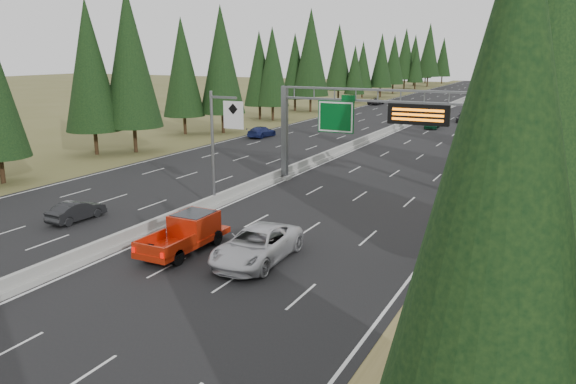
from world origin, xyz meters
name	(u,v)px	position (x,y,z in m)	size (l,w,h in m)	color
road	(416,122)	(0.00, 80.00, 0.04)	(32.00, 260.00, 0.08)	black
shoulder_right	(541,129)	(17.80, 80.00, 0.03)	(3.60, 260.00, 0.06)	olive
shoulder_left	(311,116)	(-17.80, 80.00, 0.03)	(3.60, 260.00, 0.06)	brown
median_barrier	(416,119)	(0.00, 80.00, 0.41)	(0.70, 260.00, 0.85)	#979892
sign_gantry	(384,124)	(8.92, 34.88, 5.27)	(16.75, 0.98, 7.80)	slate
hov_sign_pole	(219,142)	(0.58, 24.97, 4.72)	(2.80, 0.50, 8.00)	slate
tree_row_left	(256,61)	(-21.66, 68.41, 9.24)	(11.78, 238.83, 18.99)	black
silver_minivan	(257,245)	(7.82, 17.37, 0.95)	(2.89, 6.26, 1.74)	silver
red_pickup	(189,230)	(3.62, 17.28, 1.15)	(2.12, 5.93, 1.93)	black
car_ahead_green	(432,123)	(4.02, 73.18, 0.81)	(1.72, 4.29, 1.46)	#114D2D
car_ahead_dkred	(498,142)	(14.50, 59.13, 0.89)	(1.71, 4.89, 1.61)	#57170C
car_ahead_dkgrey	(463,118)	(6.56, 82.64, 0.73)	(1.82, 4.48, 1.30)	black
car_ahead_white	(502,98)	(7.67, 121.75, 0.87)	(2.63, 5.71, 1.59)	white
car_ahead_far	(485,102)	(5.71, 111.21, 0.82)	(1.75, 4.35, 1.48)	black
car_onc_near	(76,211)	(-6.05, 18.33, 0.72)	(1.36, 3.89, 1.28)	black
car_onc_blue	(262,132)	(-13.23, 54.98, 0.76)	(1.91, 4.69, 1.36)	navy
car_onc_white	(412,114)	(-1.50, 83.11, 0.87)	(1.87, 4.64, 1.58)	white
car_onc_far	(376,101)	(-14.50, 104.42, 0.75)	(2.22, 4.80, 1.34)	black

